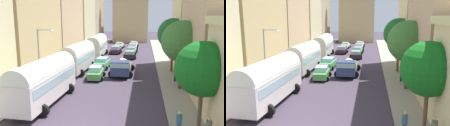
# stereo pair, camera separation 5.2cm
# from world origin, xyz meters

# --- Properties ---
(ground_plane) EXTENTS (154.00, 154.00, 0.00)m
(ground_plane) POSITION_xyz_m (0.00, 27.00, 0.00)
(ground_plane) COLOR #3C3340
(sidewalk_left) EXTENTS (2.50, 70.00, 0.14)m
(sidewalk_left) POSITION_xyz_m (-7.25, 27.00, 0.07)
(sidewalk_left) COLOR #9B998A
(sidewalk_left) RESTS_ON ground
(sidewalk_right) EXTENTS (2.50, 70.00, 0.14)m
(sidewalk_right) POSITION_xyz_m (7.25, 27.00, 0.07)
(sidewalk_right) COLOR gray
(sidewalk_right) RESTS_ON ground
(building_left_1) EXTENTS (5.91, 12.59, 12.89)m
(building_left_1) POSITION_xyz_m (-11.46, 15.49, 6.44)
(building_left_1) COLOR tan
(building_left_1) RESTS_ON ground
(building_left_2) EXTENTS (4.20, 12.80, 13.14)m
(building_left_2) POSITION_xyz_m (-10.60, 28.64, 6.57)
(building_left_2) COLOR tan
(building_left_2) RESTS_ON ground
(building_left_3) EXTENTS (5.85, 11.94, 13.27)m
(building_left_3) POSITION_xyz_m (-11.43, 41.99, 6.63)
(building_left_3) COLOR #C9BC8F
(building_left_3) RESTS_ON ground
(building_left_4) EXTENTS (4.80, 11.79, 13.45)m
(building_left_4) POSITION_xyz_m (-10.90, 54.20, 6.73)
(building_left_4) COLOR tan
(building_left_4) RESTS_ON ground
(building_right_1) EXTENTS (4.02, 11.56, 12.84)m
(building_right_1) POSITION_xyz_m (10.51, 10.56, 6.42)
(building_right_1) COLOR tan
(building_right_1) RESTS_ON ground
(building_right_2) EXTENTS (5.20, 9.84, 12.39)m
(building_right_2) POSITION_xyz_m (10.86, 21.92, 6.22)
(building_right_2) COLOR beige
(building_right_2) RESTS_ON ground
(distant_church) EXTENTS (10.05, 7.48, 19.13)m
(distant_church) POSITION_xyz_m (0.00, 57.97, 6.93)
(distant_church) COLOR tan
(distant_church) RESTS_ON ground
(parked_bus_0) EXTENTS (3.55, 9.31, 3.95)m
(parked_bus_0) POSITION_xyz_m (-4.39, 5.54, 2.17)
(parked_bus_0) COLOR silver
(parked_bus_0) RESTS_ON ground
(parked_bus_1) EXTENTS (3.53, 8.55, 3.94)m
(parked_bus_1) POSITION_xyz_m (-4.70, 17.39, 2.17)
(parked_bus_1) COLOR silver
(parked_bus_1) RESTS_ON ground
(parked_bus_2) EXTENTS (3.55, 10.02, 4.06)m
(parked_bus_2) POSITION_xyz_m (-4.58, 29.94, 2.23)
(parked_bus_2) COLOR beige
(parked_bus_2) RESTS_ON ground
(cargo_truck_0) EXTENTS (3.14, 6.92, 2.17)m
(cargo_truck_0) POSITION_xyz_m (1.32, 16.27, 1.14)
(cargo_truck_0) COLOR navy
(cargo_truck_0) RESTS_ON ground
(car_0) EXTENTS (2.42, 3.77, 1.42)m
(car_0) POSITION_xyz_m (1.60, 28.75, 0.73)
(car_0) COLOR black
(car_0) RESTS_ON ground
(car_1) EXTENTS (2.43, 4.28, 1.41)m
(car_1) POSITION_xyz_m (1.60, 34.25, 0.73)
(car_1) COLOR #4B9751
(car_1) RESTS_ON ground
(car_2) EXTENTS (2.40, 4.31, 1.47)m
(car_2) POSITION_xyz_m (1.60, 39.75, 0.75)
(car_2) COLOR silver
(car_2) RESTS_ON ground
(car_3) EXTENTS (2.41, 4.35, 1.40)m
(car_3) POSITION_xyz_m (1.60, 45.25, 0.72)
(car_3) COLOR silver
(car_3) RESTS_ON ground
(car_4) EXTENTS (2.27, 3.95, 1.58)m
(car_4) POSITION_xyz_m (-1.63, 14.17, 0.78)
(car_4) COLOR #4C9547
(car_4) RESTS_ON ground
(car_5) EXTENTS (2.47, 4.48, 1.58)m
(car_5) POSITION_xyz_m (-1.88, 20.20, 0.80)
(car_5) COLOR #4D9859
(car_5) RESTS_ON ground
(car_6) EXTENTS (2.49, 3.82, 1.53)m
(car_6) POSITION_xyz_m (-1.61, 34.14, 0.76)
(car_6) COLOR #2B1C29
(car_6) RESTS_ON ground
(car_7) EXTENTS (2.43, 4.09, 1.43)m
(car_7) POSITION_xyz_m (-1.72, 42.23, 0.73)
(car_7) COLOR silver
(car_7) RESTS_ON ground
(pedestrian_0) EXTENTS (0.36, 0.36, 1.84)m
(pedestrian_0) POSITION_xyz_m (7.74, 13.76, 1.05)
(pedestrian_0) COLOR #1F243F
(pedestrian_0) RESTS_ON ground
(pedestrian_2) EXTENTS (0.43, 0.43, 1.78)m
(pedestrian_2) POSITION_xyz_m (6.40, 0.83, 1.01)
(pedestrian_2) COLOR #4F3E49
(pedestrian_2) RESTS_ON ground
(streetlamp_near) EXTENTS (1.78, 0.28, 6.30)m
(streetlamp_near) POSITION_xyz_m (-6.25, 9.24, 3.78)
(streetlamp_near) COLOR gray
(streetlamp_near) RESTS_ON ground
(roadside_tree_0) EXTENTS (3.63, 3.63, 6.04)m
(roadside_tree_0) POSITION_xyz_m (7.90, 2.08, 4.21)
(roadside_tree_0) COLOR brown
(roadside_tree_0) RESTS_ON ground
(roadside_tree_1) EXTENTS (4.20, 4.20, 7.17)m
(roadside_tree_1) POSITION_xyz_m (7.90, 11.02, 5.05)
(roadside_tree_1) COLOR brown
(roadside_tree_1) RESTS_ON ground
(roadside_tree_2) EXTENTS (4.14, 4.14, 7.31)m
(roadside_tree_2) POSITION_xyz_m (7.90, 18.92, 5.22)
(roadside_tree_2) COLOR brown
(roadside_tree_2) RESTS_ON ground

